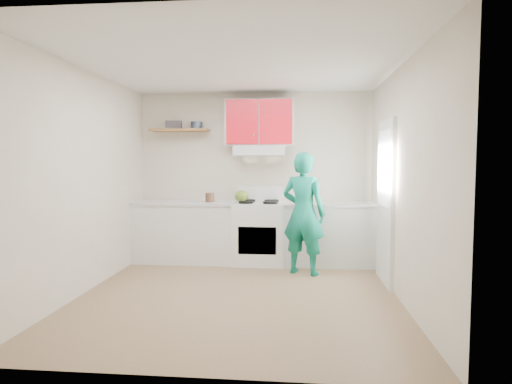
# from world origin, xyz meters

# --- Properties ---
(floor) EXTENTS (3.80, 3.80, 0.00)m
(floor) POSITION_xyz_m (0.00, 0.00, 0.00)
(floor) COLOR brown
(floor) RESTS_ON ground
(ceiling) EXTENTS (3.60, 3.80, 0.04)m
(ceiling) POSITION_xyz_m (0.00, 0.00, 2.60)
(ceiling) COLOR white
(ceiling) RESTS_ON floor
(back_wall) EXTENTS (3.60, 0.04, 2.60)m
(back_wall) POSITION_xyz_m (0.00, 1.90, 1.30)
(back_wall) COLOR beige
(back_wall) RESTS_ON floor
(front_wall) EXTENTS (3.60, 0.04, 2.60)m
(front_wall) POSITION_xyz_m (0.00, -1.90, 1.30)
(front_wall) COLOR beige
(front_wall) RESTS_ON floor
(left_wall) EXTENTS (0.04, 3.80, 2.60)m
(left_wall) POSITION_xyz_m (-1.80, 0.00, 1.30)
(left_wall) COLOR beige
(left_wall) RESTS_ON floor
(right_wall) EXTENTS (0.04, 3.80, 2.60)m
(right_wall) POSITION_xyz_m (1.80, 0.00, 1.30)
(right_wall) COLOR beige
(right_wall) RESTS_ON floor
(door) EXTENTS (0.05, 0.85, 2.05)m
(door) POSITION_xyz_m (1.78, 0.70, 1.02)
(door) COLOR white
(door) RESTS_ON floor
(door_glass) EXTENTS (0.01, 0.55, 0.95)m
(door_glass) POSITION_xyz_m (1.75, 0.70, 1.45)
(door_glass) COLOR white
(door_glass) RESTS_ON door
(counter_left) EXTENTS (1.52, 0.60, 0.90)m
(counter_left) POSITION_xyz_m (-1.04, 1.60, 0.45)
(counter_left) COLOR silver
(counter_left) RESTS_ON floor
(counter_right) EXTENTS (1.32, 0.60, 0.90)m
(counter_right) POSITION_xyz_m (1.14, 1.60, 0.45)
(counter_right) COLOR silver
(counter_right) RESTS_ON floor
(stove) EXTENTS (0.76, 0.65, 0.92)m
(stove) POSITION_xyz_m (0.10, 1.57, 0.46)
(stove) COLOR white
(stove) RESTS_ON floor
(range_hood) EXTENTS (0.76, 0.44, 0.15)m
(range_hood) POSITION_xyz_m (0.10, 1.68, 1.70)
(range_hood) COLOR silver
(range_hood) RESTS_ON back_wall
(upper_cabinets) EXTENTS (1.02, 0.33, 0.70)m
(upper_cabinets) POSITION_xyz_m (0.10, 1.73, 2.12)
(upper_cabinets) COLOR red
(upper_cabinets) RESTS_ON back_wall
(shelf) EXTENTS (0.90, 0.30, 0.04)m
(shelf) POSITION_xyz_m (-1.15, 1.75, 2.02)
(shelf) COLOR brown
(shelf) RESTS_ON back_wall
(books) EXTENTS (0.27, 0.21, 0.12)m
(books) POSITION_xyz_m (-1.24, 1.74, 2.10)
(books) COLOR #383137
(books) RESTS_ON shelf
(tin) EXTENTS (0.20, 0.20, 0.11)m
(tin) POSITION_xyz_m (-0.89, 1.77, 2.09)
(tin) COLOR #333D4C
(tin) RESTS_ON shelf
(kettle) EXTENTS (0.25, 0.25, 0.18)m
(kettle) POSITION_xyz_m (-0.18, 1.65, 1.01)
(kettle) COLOR olive
(kettle) RESTS_ON stove
(crock) EXTENTS (0.15, 0.15, 0.16)m
(crock) POSITION_xyz_m (-0.65, 1.57, 0.98)
(crock) COLOR #4D3222
(crock) RESTS_ON counter_left
(cutting_board) EXTENTS (0.37, 0.32, 0.02)m
(cutting_board) POSITION_xyz_m (1.01, 1.51, 0.91)
(cutting_board) COLOR olive
(cutting_board) RESTS_ON counter_right
(silicone_mat) EXTENTS (0.37, 0.32, 0.01)m
(silicone_mat) POSITION_xyz_m (1.45, 1.54, 0.90)
(silicone_mat) COLOR red
(silicone_mat) RESTS_ON counter_right
(person) EXTENTS (0.71, 0.60, 1.67)m
(person) POSITION_xyz_m (0.76, 1.01, 0.83)
(person) COLOR #0D7860
(person) RESTS_ON floor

